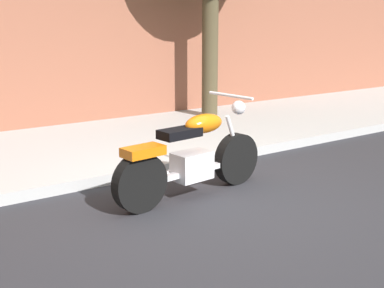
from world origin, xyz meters
The scene contains 3 objects.
ground_plane centered at (0.00, 0.00, 0.00)m, with size 60.00×60.00×0.00m, color #28282D.
sidewalk centered at (0.00, 2.96, 0.07)m, with size 24.35×3.29×0.14m, color #AAAAAA.
motorcycle centered at (-0.14, 0.41, 0.45)m, with size 2.09×0.70×1.13m.
Camera 1 is at (-3.30, -4.15, 1.98)m, focal length 47.38 mm.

